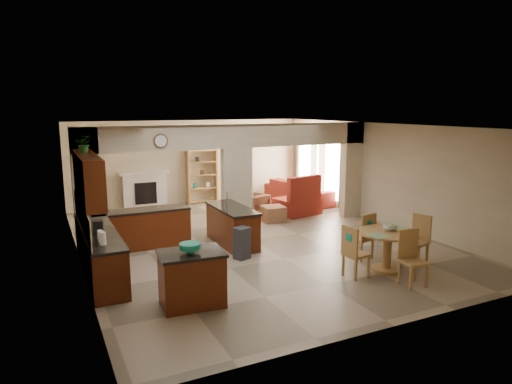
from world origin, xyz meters
name	(u,v)px	position (x,y,z in m)	size (l,w,h in m)	color
floor	(253,240)	(0.00, 0.00, 0.00)	(10.00, 10.00, 0.00)	gray
ceiling	(253,126)	(0.00, 0.00, 2.80)	(10.00, 10.00, 0.00)	white
wall_back	(190,162)	(0.00, 5.00, 1.40)	(8.00, 8.00, 0.00)	beige
wall_front	(400,236)	(0.00, -5.00, 1.40)	(8.00, 8.00, 0.00)	beige
wall_left	(76,198)	(-4.00, 0.00, 1.40)	(10.00, 10.00, 0.00)	beige
wall_right	(382,174)	(4.00, 0.00, 1.40)	(10.00, 10.00, 0.00)	beige
partition_left_pier	(87,189)	(-3.70, 1.00, 1.40)	(0.60, 0.25, 2.80)	beige
partition_center_pier	(237,190)	(0.00, 1.00, 1.10)	(0.80, 0.25, 2.20)	beige
partition_right_pier	(351,170)	(3.70, 1.00, 1.40)	(0.60, 0.25, 2.80)	beige
partition_header	(236,136)	(0.00, 1.00, 2.50)	(8.00, 0.25, 0.60)	beige
kitchen_counter	(118,241)	(-3.26, -0.25, 0.46)	(2.52, 3.29, 1.48)	#3F1307
upper_cabinets	(88,178)	(-3.82, -0.80, 1.92)	(0.35, 2.40, 0.90)	#3F1307
peninsula	(232,226)	(-0.60, -0.11, 0.46)	(0.70, 1.85, 0.91)	#3F1307
wall_clock	(161,141)	(-2.00, 0.85, 2.45)	(0.34, 0.34, 0.03)	#53371B
rug	(259,217)	(1.20, 2.10, 0.01)	(1.60, 1.30, 0.01)	#976137
fireplace	(145,189)	(-1.60, 4.83, 0.61)	(1.60, 0.35, 1.20)	beige
shelving_unit	(202,176)	(0.35, 4.82, 0.90)	(1.00, 0.32, 1.80)	#925F32
window_a	(333,171)	(3.97, 2.30, 1.20)	(0.02, 0.90, 1.90)	white
window_b	(306,165)	(3.97, 4.00, 1.20)	(0.02, 0.90, 1.90)	white
glazed_door	(319,172)	(3.97, 3.15, 1.05)	(0.02, 0.70, 2.10)	white
drape_a_left	(343,173)	(3.93, 1.70, 1.20)	(0.10, 0.28, 2.30)	#441F1B
drape_a_right	(322,168)	(3.93, 2.90, 1.20)	(0.10, 0.28, 2.30)	#441F1B
drape_b_left	(314,167)	(3.93, 3.40, 1.20)	(0.10, 0.28, 2.30)	#441F1B
drape_b_right	(296,163)	(3.93, 4.60, 1.20)	(0.10, 0.28, 2.30)	#441F1B
ceiling_fan	(255,129)	(1.50, 3.00, 2.56)	(1.00, 1.00, 0.10)	white
kitchen_island	(192,278)	(-2.51, -2.95, 0.46)	(1.11, 0.83, 0.92)	#3F1307
teal_bowl	(190,248)	(-2.54, -3.00, 1.00)	(0.35, 0.35, 0.16)	#13896D
trash_can	(242,244)	(-0.82, -1.17, 0.32)	(0.30, 0.26, 0.65)	#2C2C2E
dining_table	(387,245)	(1.50, -3.10, 0.53)	(1.19, 1.19, 0.81)	#925F32
fruit_bowl	(390,227)	(1.58, -3.06, 0.89)	(0.28, 0.28, 0.15)	#7CA924
sofa	(298,192)	(3.30, 3.35, 0.38)	(1.03, 2.62, 0.77)	maroon
chaise	(297,206)	(2.41, 1.94, 0.24)	(1.22, 1.00, 0.49)	maroon
armchair	(254,205)	(1.15, 2.34, 0.33)	(0.70, 0.72, 0.66)	maroon
ottoman	(273,214)	(1.32, 1.44, 0.22)	(0.60, 0.60, 0.44)	maroon
plant	(84,144)	(-3.82, -0.45, 2.54)	(0.30, 0.26, 0.34)	#1F5015
chair_north	(364,234)	(1.53, -2.35, 0.55)	(0.48, 0.48, 1.02)	#925F32
chair_east	(418,237)	(2.42, -3.00, 0.55)	(0.51, 0.51, 1.02)	#925F32
chair_south	(411,255)	(1.42, -3.82, 0.55)	(0.47, 0.47, 1.02)	#925F32
chair_west	(353,250)	(0.65, -3.11, 0.55)	(0.47, 0.47, 1.02)	#925F32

